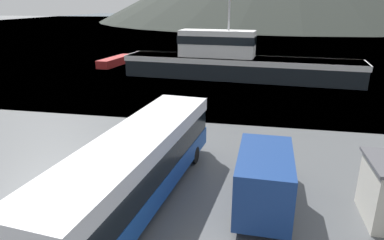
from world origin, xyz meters
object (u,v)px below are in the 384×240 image
(delivery_van, at_px, (264,176))
(small_boat, at_px, (116,61))
(fishing_boat, at_px, (234,61))
(tour_bus, at_px, (137,165))
(storage_bin, at_px, (65,182))

(delivery_van, xyz_separation_m, small_boat, (-19.63, 30.85, -0.84))
(fishing_boat, height_order, small_boat, fishing_boat)
(tour_bus, height_order, fishing_boat, fishing_boat)
(fishing_boat, relative_size, storage_bin, 20.66)
(tour_bus, xyz_separation_m, small_boat, (-14.48, 31.66, -1.23))
(storage_bin, bearing_deg, fishing_boat, 78.03)
(storage_bin, height_order, small_boat, small_boat)
(fishing_boat, xyz_separation_m, storage_bin, (-5.47, -25.77, -1.40))
(delivery_van, bearing_deg, small_boat, 123.89)
(delivery_van, relative_size, storage_bin, 4.68)
(delivery_van, bearing_deg, fishing_boat, 98.59)
(tour_bus, height_order, storage_bin, tour_bus)
(tour_bus, relative_size, delivery_van, 2.14)
(storage_bin, relative_size, small_boat, 0.17)
(fishing_boat, bearing_deg, small_boat, -104.50)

